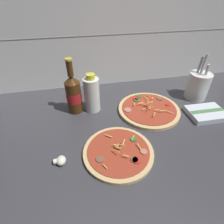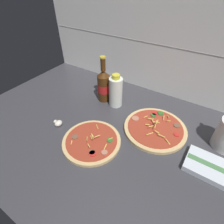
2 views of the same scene
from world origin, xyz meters
TOP-DOWN VIEW (x-y plane):
  - counter_slab at (0.00, 0.00)cm, footprint 160.00×90.00cm
  - tile_backsplash at (0.00, 45.50)cm, footprint 160.00×1.13cm
  - pizza_near at (-11.50, -8.12)cm, footprint 25.08×25.08cm
  - pizza_far at (8.48, 13.94)cm, footprint 28.68×28.68cm
  - beer_bottle at (-25.28, 21.19)cm, footprint 6.81×6.81cm
  - oil_bottle at (-17.24, 20.55)cm, footprint 7.05×7.05cm
  - mushroom_left at (-31.51, -8.25)cm, footprint 4.01×3.82cm
  - dish_towel at (32.88, 5.33)cm, footprint 16.37×12.52cm

SIDE VIEW (x-z plane):
  - counter_slab at x=0.00cm, z-range 0.00..2.50cm
  - pizza_near at x=-11.50cm, z-range 0.87..5.77cm
  - pizza_far at x=8.48cm, z-range 0.59..6.17cm
  - dish_towel at x=32.88cm, z-range 2.43..4.99cm
  - mushroom_left at x=-31.51cm, z-range 2.50..5.18cm
  - oil_bottle at x=-17.24cm, z-range 1.77..19.94cm
  - beer_bottle at x=-25.28cm, z-range -0.88..24.40cm
  - tile_backsplash at x=0.00cm, z-range 0.00..60.00cm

